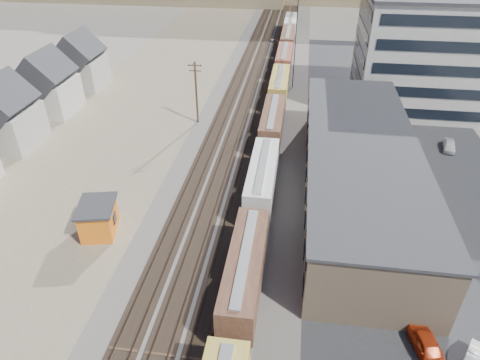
# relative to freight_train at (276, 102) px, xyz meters

# --- Properties ---
(ground) EXTENTS (300.00, 300.00, 0.00)m
(ground) POSITION_rel_freight_train_xyz_m (-3.80, -45.46, -2.79)
(ground) COLOR #6B6356
(ground) RESTS_ON ground
(ballast_bed) EXTENTS (18.00, 200.00, 0.06)m
(ballast_bed) POSITION_rel_freight_train_xyz_m (-3.80, 4.54, -2.76)
(ballast_bed) COLOR #4C4742
(ballast_bed) RESTS_ON ground
(dirt_yard) EXTENTS (24.00, 180.00, 0.03)m
(dirt_yard) POSITION_rel_freight_train_xyz_m (-23.80, -5.46, -2.78)
(dirt_yard) COLOR #715D4E
(dirt_yard) RESTS_ON ground
(asphalt_lot) EXTENTS (26.00, 120.00, 0.04)m
(asphalt_lot) POSITION_rel_freight_train_xyz_m (18.20, -10.46, -2.77)
(asphalt_lot) COLOR #232326
(asphalt_lot) RESTS_ON ground
(rail_tracks) EXTENTS (11.40, 200.00, 0.24)m
(rail_tracks) POSITION_rel_freight_train_xyz_m (-4.35, 4.54, -2.68)
(rail_tracks) COLOR black
(rail_tracks) RESTS_ON ground
(freight_train) EXTENTS (3.00, 119.74, 4.46)m
(freight_train) POSITION_rel_freight_train_xyz_m (0.00, 0.00, 0.00)
(freight_train) COLOR black
(freight_train) RESTS_ON ground
(warehouse) EXTENTS (12.40, 40.40, 7.25)m
(warehouse) POSITION_rel_freight_train_xyz_m (11.18, -20.46, 0.86)
(warehouse) COLOR tan
(warehouse) RESTS_ON ground
(office_tower) EXTENTS (22.60, 18.60, 18.45)m
(office_tower) POSITION_rel_freight_train_xyz_m (24.15, 9.49, 6.47)
(office_tower) COLOR #9E998E
(office_tower) RESTS_ON ground
(utility_pole_north) EXTENTS (2.20, 0.32, 10.00)m
(utility_pole_north) POSITION_rel_freight_train_xyz_m (-12.30, -3.46, 2.50)
(utility_pole_north) COLOR #382619
(utility_pole_north) RESTS_ON ground
(radio_mast) EXTENTS (1.20, 0.16, 18.00)m
(radio_mast) POSITION_rel_freight_train_xyz_m (2.20, 14.54, 6.33)
(radio_mast) COLOR black
(radio_mast) RESTS_ON ground
(maintenance_shed) EXTENTS (4.69, 5.53, 3.54)m
(maintenance_shed) POSITION_rel_freight_train_xyz_m (-16.58, -31.72, -0.98)
(maintenance_shed) COLOR orange
(maintenance_shed) RESTS_ON ground
(parked_car_red) EXTENTS (2.80, 4.92, 1.58)m
(parked_car_red) POSITION_rel_freight_train_xyz_m (15.02, -42.40, -2.01)
(parked_car_red) COLOR #B03010
(parked_car_red) RESTS_ON ground
(parked_car_blue) EXTENTS (4.53, 6.16, 1.56)m
(parked_car_blue) POSITION_rel_freight_train_xyz_m (24.19, 11.85, -2.02)
(parked_car_blue) COLOR navy
(parked_car_blue) RESTS_ON ground
(parked_car_far) EXTENTS (2.44, 4.22, 1.35)m
(parked_car_far) POSITION_rel_freight_train_xyz_m (25.52, -7.22, -2.12)
(parked_car_far) COLOR silver
(parked_car_far) RESTS_ON ground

